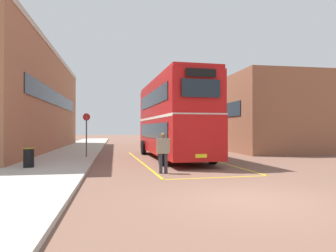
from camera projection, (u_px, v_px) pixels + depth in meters
ground_plane at (162, 154)px, 22.03m from camera, size 135.60×135.60×0.00m
sidewalk_left at (74, 151)px, 23.27m from camera, size 4.00×57.60×0.14m
brick_building_left at (20, 101)px, 24.43m from camera, size 5.72×24.23×8.08m
depot_building_right at (248, 116)px, 28.07m from camera, size 6.57×15.42×6.02m
double_decker_bus at (173, 117)px, 18.44m from camera, size 3.28×10.67×4.75m
single_deck_bus at (173, 130)px, 36.73m from camera, size 3.49×9.54×3.02m
pedestrian_boarding at (163, 150)px, 12.37m from camera, size 0.56×0.24×1.66m
litter_bin at (29, 158)px, 13.19m from camera, size 0.47×0.47×0.85m
bus_stop_sign at (86, 131)px, 18.11m from camera, size 0.44×0.13×2.60m
bay_marking_yellow at (180, 162)px, 16.50m from camera, size 4.89×12.77×0.01m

